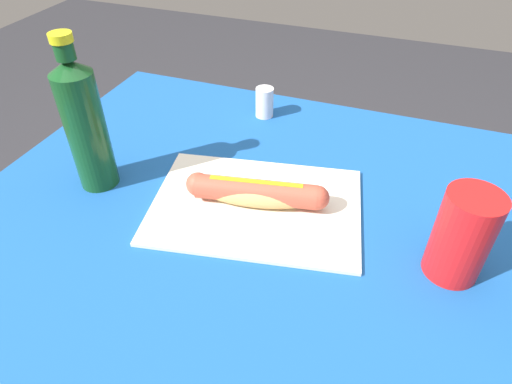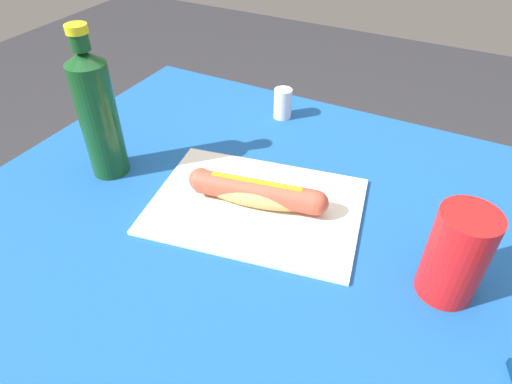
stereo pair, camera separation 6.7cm
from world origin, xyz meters
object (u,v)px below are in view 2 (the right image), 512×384
(salt_shaker, at_px, (283,103))
(drinking_cup, at_px, (456,255))
(soda_bottle, at_px, (98,113))
(hot_dog, at_px, (256,193))

(salt_shaker, bearing_deg, drinking_cup, -39.57)
(soda_bottle, bearing_deg, hot_dog, 6.31)
(drinking_cup, height_order, salt_shaker, drinking_cup)
(drinking_cup, relative_size, salt_shaker, 2.11)
(hot_dog, bearing_deg, soda_bottle, -173.69)
(hot_dog, bearing_deg, drinking_cup, -6.10)
(soda_bottle, xyz_separation_m, drinking_cup, (0.55, -0.00, -0.05))
(soda_bottle, relative_size, salt_shaker, 4.12)
(soda_bottle, bearing_deg, drinking_cup, -0.12)
(hot_dog, height_order, drinking_cup, drinking_cup)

